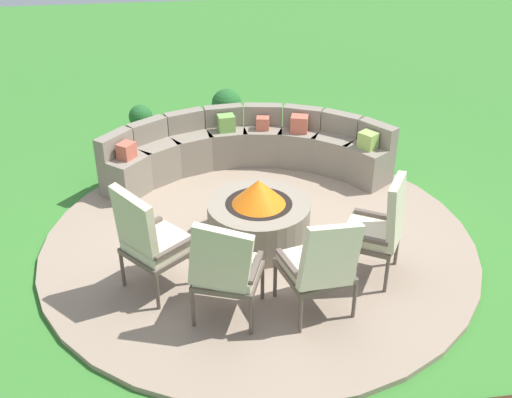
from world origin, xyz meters
name	(u,v)px	position (x,y,z in m)	size (l,w,h in m)	color
ground_plane	(259,244)	(0.00, 0.00, 0.00)	(24.00, 24.00, 0.00)	#387A2D
patio_circle	(259,241)	(0.00, 0.00, 0.03)	(4.66, 4.66, 0.06)	gray
fire_pit	(259,217)	(0.00, 0.00, 0.34)	(1.09, 1.09, 0.73)	gray
curved_stone_bench	(247,150)	(0.08, 1.61, 0.37)	(3.65, 1.37, 0.75)	gray
lounge_chair_front_left	(150,239)	(-1.12, -0.70, 0.63)	(0.79, 0.83, 1.15)	brown
lounge_chair_front_right	(225,268)	(-0.48, -1.22, 0.61)	(0.72, 0.71, 1.07)	brown
lounge_chair_back_left	(320,264)	(0.36, -1.26, 0.60)	(0.71, 0.72, 1.05)	brown
lounge_chair_back_right	(380,226)	(1.05, -0.78, 0.62)	(0.72, 0.72, 1.08)	brown
potted_plant_1	(142,124)	(-1.27, 2.75, 0.33)	(0.34, 0.34, 0.61)	brown
potted_plant_2	(227,110)	(-0.03, 2.96, 0.38)	(0.44, 0.44, 0.70)	#A89E8E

